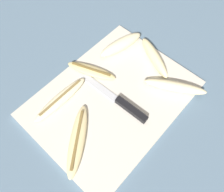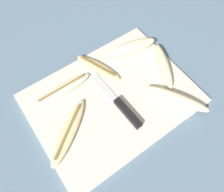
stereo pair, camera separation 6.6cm
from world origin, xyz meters
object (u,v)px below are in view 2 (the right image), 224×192
object	(u,v)px
knife	(123,107)
banana_cream_curved	(178,99)
banana_pale_long	(133,47)
banana_ripe_center	(69,132)
banana_bright_far	(62,89)
banana_soft_right	(164,65)
banana_spotted_left	(98,68)

from	to	relation	value
knife	banana_cream_curved	size ratio (longest dim) A/B	1.37
knife	banana_cream_curved	world-z (taller)	banana_cream_curved
banana_pale_long	knife	bearing A→B (deg)	-135.77
knife	banana_ripe_center	xyz separation A→B (m)	(-0.17, 0.03, 0.00)
banana_ripe_center	banana_bright_far	bearing A→B (deg)	67.70
banana_ripe_center	banana_pale_long	bearing A→B (deg)	21.48
banana_ripe_center	knife	bearing A→B (deg)	-8.82
banana_soft_right	banana_cream_curved	bearing A→B (deg)	-111.61
knife	banana_cream_curved	distance (m)	0.17
banana_ripe_center	banana_soft_right	distance (m)	0.36
banana_cream_curved	banana_spotted_left	distance (m)	0.27
banana_pale_long	banana_spotted_left	bearing A→B (deg)	177.97
banana_ripe_center	banana_cream_curved	xyz separation A→B (m)	(0.32, -0.10, 0.01)
banana_ripe_center	banana_cream_curved	world-z (taller)	banana_cream_curved
banana_bright_far	banana_soft_right	size ratio (longest dim) A/B	1.16
banana_pale_long	banana_cream_curved	bearing A→B (deg)	-92.90
knife	banana_ripe_center	size ratio (longest dim) A/B	1.30
banana_bright_far	banana_ripe_center	distance (m)	0.14
banana_spotted_left	banana_cream_curved	bearing A→B (deg)	-61.52
banana_ripe_center	banana_soft_right	world-z (taller)	banana_soft_right
banana_ripe_center	banana_cream_curved	bearing A→B (deg)	-17.90
banana_ripe_center	banana_pale_long	xyz separation A→B (m)	(0.33, 0.13, 0.01)
banana_bright_far	banana_pale_long	distance (m)	0.27
banana_spotted_left	banana_pale_long	size ratio (longest dim) A/B	0.99
banana_cream_curved	banana_soft_right	distance (m)	0.12
banana_cream_curved	knife	bearing A→B (deg)	152.78
banana_ripe_center	banana_spotted_left	size ratio (longest dim) A/B	1.13
banana_bright_far	banana_cream_curved	world-z (taller)	banana_cream_curved
banana_bright_far	banana_spotted_left	bearing A→B (deg)	2.22
banana_ripe_center	banana_cream_curved	size ratio (longest dim) A/B	1.05
banana_spotted_left	banana_bright_far	bearing A→B (deg)	-177.78
banana_ripe_center	banana_pale_long	distance (m)	0.35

